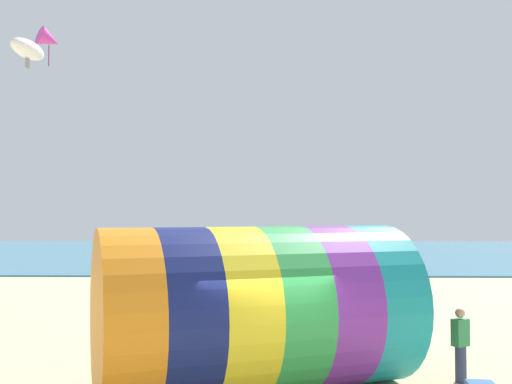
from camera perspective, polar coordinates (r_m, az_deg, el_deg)
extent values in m
cube|color=teal|center=(52.98, 1.07, -6.07)|extent=(120.00, 40.00, 0.10)
cylinder|color=orange|center=(11.46, -13.03, -12.03)|extent=(2.20, 3.56, 3.40)
cylinder|color=navy|center=(11.63, -7.72, -11.92)|extent=(2.20, 3.56, 3.40)
cylinder|color=yellow|center=(11.90, -2.62, -11.72)|extent=(2.20, 3.56, 3.40)
cylinder|color=green|center=(12.25, 2.22, -11.44)|extent=(2.20, 3.56, 3.40)
cylinder|color=purple|center=(12.68, 6.75, -11.11)|extent=(2.20, 3.56, 3.40)
cylinder|color=teal|center=(13.18, 10.95, -10.74)|extent=(2.20, 3.56, 3.40)
cylinder|color=black|center=(13.46, 12.99, -10.54)|extent=(1.16, 2.95, 3.13)
cylinder|color=#383D56|center=(13.70, 19.79, -15.90)|extent=(0.24, 0.24, 0.79)
cube|color=#338C4C|center=(13.55, 19.76, -13.08)|extent=(0.42, 0.37, 0.59)
sphere|color=tan|center=(13.48, 19.73, -11.32)|extent=(0.21, 0.21, 0.21)
ellipsoid|color=white|center=(15.59, -21.87, 13.10)|extent=(0.71, 1.43, 0.53)
cube|color=gray|center=(15.52, -21.88, 12.05)|extent=(0.04, 0.20, 0.35)
cone|color=#D1339E|center=(19.05, -19.99, 14.13)|extent=(0.95, 0.94, 0.74)
cylinder|color=#7D1E5E|center=(18.92, -20.01, 12.71)|extent=(0.03, 0.03, 0.65)
cylinder|color=black|center=(24.68, 3.24, -9.73)|extent=(0.24, 0.24, 0.84)
cube|color=#2D4CA5|center=(24.59, 3.24, -8.03)|extent=(0.36, 0.42, 0.63)
sphere|color=beige|center=(24.55, 3.23, -6.99)|extent=(0.23, 0.23, 0.23)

